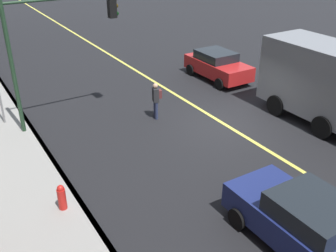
% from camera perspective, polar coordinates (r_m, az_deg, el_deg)
% --- Properties ---
extents(ground, '(200.00, 200.00, 0.00)m').
position_cam_1_polar(ground, '(16.40, 8.32, 0.21)').
color(ground, black).
extents(sidewalk_slab, '(80.00, 3.18, 0.15)m').
position_cam_1_polar(sidewalk_slab, '(13.31, -21.73, -8.15)').
color(sidewalk_slab, gray).
rests_on(sidewalk_slab, ground).
extents(curb_edge, '(80.00, 0.16, 0.15)m').
position_cam_1_polar(curb_edge, '(13.52, -15.50, -6.50)').
color(curb_edge, slate).
rests_on(curb_edge, ground).
extents(lane_stripe_center, '(80.00, 0.16, 0.01)m').
position_cam_1_polar(lane_stripe_center, '(16.40, 8.32, 0.23)').
color(lane_stripe_center, '#D8CC4C').
rests_on(lane_stripe_center, ground).
extents(car_navy, '(4.12, 2.03, 1.57)m').
position_cam_1_polar(car_navy, '(10.51, 19.42, -13.14)').
color(car_navy, navy).
rests_on(car_navy, ground).
extents(car_red, '(3.91, 1.92, 1.48)m').
position_cam_1_polar(car_red, '(21.22, 7.23, 8.82)').
color(car_red, red).
rests_on(car_red, ground).
extents(pedestrian_with_backpack, '(0.42, 0.43, 1.58)m').
position_cam_1_polar(pedestrian_with_backpack, '(16.44, -1.75, 4.07)').
color(pedestrian_with_backpack, '#262D4C').
rests_on(pedestrian_with_backpack, ground).
extents(traffic_light_mast, '(0.28, 4.44, 5.31)m').
position_cam_1_polar(traffic_light_mast, '(15.60, -16.00, 12.51)').
color(traffic_light_mast, '#1E3823').
rests_on(traffic_light_mast, ground).
extents(fire_hydrant, '(0.24, 0.24, 0.94)m').
position_cam_1_polar(fire_hydrant, '(11.60, -15.22, -10.28)').
color(fire_hydrant, red).
rests_on(fire_hydrant, ground).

